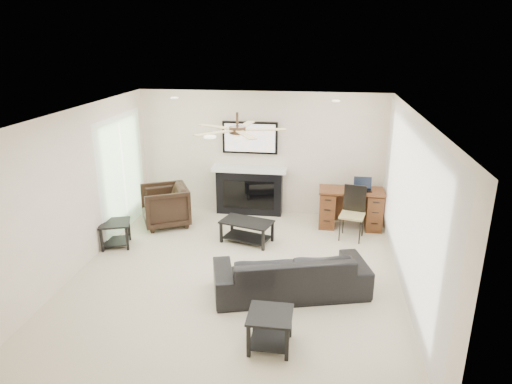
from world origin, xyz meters
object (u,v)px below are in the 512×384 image
Objects in this scene: sofa at (291,273)px; fireplace_unit at (249,169)px; coffee_table at (247,231)px; desk at (350,208)px; armchair at (165,206)px.

fireplace_unit is (-1.08, 2.99, 0.64)m from sofa.
desk is at bearing 43.55° from coffee_table.
coffee_table is 2.10m from desk.
coffee_table is at bearing 44.75° from armchair.
desk is at bearing -11.98° from fireplace_unit.
coffee_table is at bearing -82.77° from fireplace_unit.
fireplace_unit is at bearing 168.02° from desk.
fireplace_unit reaches higher than sofa.
sofa is at bearing -110.50° from desk.
sofa is 1.78× the size of desk.
armchair is (-2.60, 2.15, 0.08)m from sofa.
fireplace_unit is at bearing 91.62° from armchair.
fireplace_unit reaches higher than desk.
desk reaches higher than coffee_table.
sofa is 3.37m from armchair.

